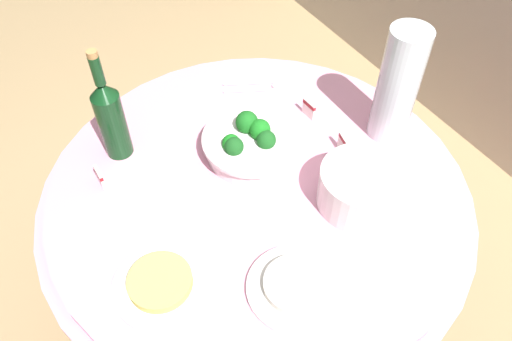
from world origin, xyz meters
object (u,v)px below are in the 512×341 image
Objects in this scene: plate_stack at (360,188)px; label_placard_rear at (343,144)px; label_placard_mid at (100,177)px; food_plate_noodles at (161,283)px; serving_tongs at (251,87)px; wine_bottle at (111,117)px; label_placard_front at (309,108)px; food_plate_rice at (295,286)px; broccoli_bowl at (253,143)px; decorative_fruit_vase at (397,88)px.

plate_stack is 3.82× the size of label_placard_rear.
label_placard_mid is (-0.39, -0.54, -0.02)m from plate_stack.
label_placard_mid reaches higher than food_plate_noodles.
label_placard_rear reaches higher than serving_tongs.
wine_bottle is 6.11× the size of label_placard_front.
label_placard_mid reaches higher than food_plate_rice.
plate_stack is 0.95× the size of food_plate_rice.
wine_bottle is 6.11× the size of label_placard_rear.
broccoli_bowl is 0.38m from wine_bottle.
plate_stack is 0.62× the size of wine_bottle.
food_plate_noodles reaches higher than serving_tongs.
food_plate_noodles is at bearing -78.23° from label_placard_rear.
food_plate_rice is at bearing 27.39° from label_placard_mid.
food_plate_rice is (0.29, -0.51, -0.15)m from decorative_fruit_vase.
label_placard_rear is at bearing 58.92° from wine_bottle.
wine_bottle is 6.11× the size of label_placard_mid.
plate_stack reaches higher than label_placard_front.
label_placard_front is at bearing 179.36° from label_placard_rear.
broccoli_bowl reaches higher than food_plate_noodles.
plate_stack reaches higher than food_plate_noodles.
label_placard_front reaches higher than food_plate_rice.
food_plate_noodles reaches higher than food_plate_rice.
label_placard_mid is at bearing -177.95° from food_plate_noodles.
wine_bottle is (-0.48, -0.46, 0.07)m from plate_stack.
label_placard_rear is at bearing 69.68° from label_placard_mid.
label_placard_mid is 1.00× the size of label_placard_rear.
label_placard_mid is at bearing -95.63° from label_placard_front.
label_placard_rear is (-0.16, 0.08, -0.02)m from plate_stack.
plate_stack is at bearing 54.25° from label_placard_mid.
plate_stack is at bearing -13.18° from label_placard_front.
food_plate_noodles is at bearing -57.25° from broccoli_bowl.
broccoli_bowl reaches higher than label_placard_rear.
decorative_fruit_vase is 6.18× the size of label_placard_mid.
wine_bottle is at bearing -83.98° from serving_tongs.
label_placard_rear is (0.32, 0.53, -0.10)m from wine_bottle.
broccoli_bowl reaches higher than label_placard_mid.
label_placard_rear is at bearing 129.19° from food_plate_rice.
broccoli_bowl is 0.42m from label_placard_mid.
serving_tongs is at bearing -158.28° from label_placard_front.
decorative_fruit_vase reaches higher than serving_tongs.
wine_bottle is 0.76m from decorative_fruit_vase.
serving_tongs is at bearing -179.69° from plate_stack.
food_plate_rice is (0.41, -0.13, -0.03)m from broccoli_bowl.
plate_stack is at bearing 26.56° from broccoli_bowl.
decorative_fruit_vase is 2.09× the size of serving_tongs.
wine_bottle reaches higher than label_placard_rear.
label_placard_rear is (0.12, 0.22, -0.01)m from broccoli_bowl.
broccoli_bowl is 5.09× the size of label_placard_rear.
wine_bottle is 0.47m from serving_tongs.
decorative_fruit_vase is 0.47m from serving_tongs.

